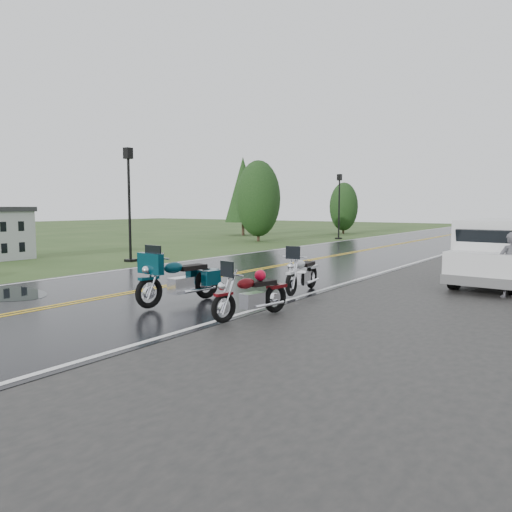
{
  "coord_description": "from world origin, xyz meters",
  "views": [
    {
      "loc": [
        9.75,
        -7.93,
        2.2
      ],
      "look_at": [
        2.8,
        2.0,
        1.0
      ],
      "focal_mm": 35.0,
      "sensor_mm": 36.0,
      "label": 1
    }
  ],
  "objects_px": {
    "person_at_van": "(510,266)",
    "lamp_post_far_left": "(339,206)",
    "motorcycle_teal": "(149,280)",
    "van_white": "(455,255)",
    "lamp_post_near_left": "(129,205)",
    "motorcycle_silver": "(291,274)",
    "motorcycle_red": "(224,296)"
  },
  "relations": [
    {
      "from": "lamp_post_far_left",
      "to": "lamp_post_near_left",
      "type": "bearing_deg",
      "value": -92.36
    },
    {
      "from": "lamp_post_near_left",
      "to": "lamp_post_far_left",
      "type": "relative_size",
      "value": 1.03
    },
    {
      "from": "motorcycle_silver",
      "to": "van_white",
      "type": "xyz_separation_m",
      "value": [
        2.91,
        3.51,
        0.35
      ]
    },
    {
      "from": "van_white",
      "to": "lamp_post_near_left",
      "type": "xyz_separation_m",
      "value": [
        -12.36,
        -0.25,
        1.34
      ]
    },
    {
      "from": "motorcycle_silver",
      "to": "van_white",
      "type": "height_order",
      "value": "van_white"
    },
    {
      "from": "person_at_van",
      "to": "lamp_post_far_left",
      "type": "xyz_separation_m",
      "value": [
        -13.0,
        17.82,
        1.43
      ]
    },
    {
      "from": "motorcycle_teal",
      "to": "van_white",
      "type": "height_order",
      "value": "van_white"
    },
    {
      "from": "motorcycle_silver",
      "to": "van_white",
      "type": "distance_m",
      "value": 4.57
    },
    {
      "from": "motorcycle_red",
      "to": "van_white",
      "type": "height_order",
      "value": "van_white"
    },
    {
      "from": "person_at_van",
      "to": "lamp_post_far_left",
      "type": "relative_size",
      "value": 0.36
    },
    {
      "from": "person_at_van",
      "to": "lamp_post_far_left",
      "type": "bearing_deg",
      "value": -97.49
    },
    {
      "from": "van_white",
      "to": "motorcycle_silver",
      "type": "bearing_deg",
      "value": -125.77
    },
    {
      "from": "motorcycle_silver",
      "to": "van_white",
      "type": "bearing_deg",
      "value": 40.95
    },
    {
      "from": "person_at_van",
      "to": "lamp_post_near_left",
      "type": "bearing_deg",
      "value": -44.69
    },
    {
      "from": "motorcycle_silver",
      "to": "lamp_post_near_left",
      "type": "relative_size",
      "value": 0.44
    },
    {
      "from": "motorcycle_teal",
      "to": "motorcycle_silver",
      "type": "distance_m",
      "value": 3.42
    },
    {
      "from": "motorcycle_red",
      "to": "van_white",
      "type": "relative_size",
      "value": 0.4
    },
    {
      "from": "motorcycle_red",
      "to": "van_white",
      "type": "xyz_separation_m",
      "value": [
        2.51,
        6.59,
        0.38
      ]
    },
    {
      "from": "motorcycle_teal",
      "to": "van_white",
      "type": "xyz_separation_m",
      "value": [
        4.61,
        6.48,
        0.27
      ]
    },
    {
      "from": "person_at_van",
      "to": "motorcycle_teal",
      "type": "bearing_deg",
      "value": 1.34
    },
    {
      "from": "motorcycle_teal",
      "to": "lamp_post_near_left",
      "type": "relative_size",
      "value": 0.5
    },
    {
      "from": "motorcycle_teal",
      "to": "lamp_post_far_left",
      "type": "bearing_deg",
      "value": 112.47
    },
    {
      "from": "motorcycle_red",
      "to": "motorcycle_teal",
      "type": "bearing_deg",
      "value": -172.64
    },
    {
      "from": "motorcycle_teal",
      "to": "person_at_van",
      "type": "relative_size",
      "value": 1.45
    },
    {
      "from": "lamp_post_near_left",
      "to": "lamp_post_far_left",
      "type": "bearing_deg",
      "value": 87.64
    },
    {
      "from": "person_at_van",
      "to": "lamp_post_near_left",
      "type": "relative_size",
      "value": 0.35
    },
    {
      "from": "van_white",
      "to": "lamp_post_near_left",
      "type": "height_order",
      "value": "lamp_post_near_left"
    },
    {
      "from": "motorcycle_teal",
      "to": "person_at_van",
      "type": "height_order",
      "value": "person_at_van"
    },
    {
      "from": "van_white",
      "to": "person_at_van",
      "type": "height_order",
      "value": "van_white"
    },
    {
      "from": "person_at_van",
      "to": "lamp_post_far_left",
      "type": "distance_m",
      "value": 22.11
    },
    {
      "from": "lamp_post_near_left",
      "to": "motorcycle_silver",
      "type": "bearing_deg",
      "value": -19.0
    },
    {
      "from": "motorcycle_silver",
      "to": "lamp_post_near_left",
      "type": "bearing_deg",
      "value": 151.59
    }
  ]
}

